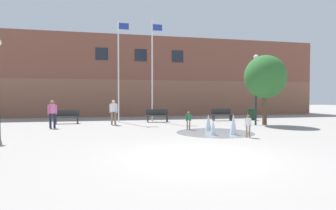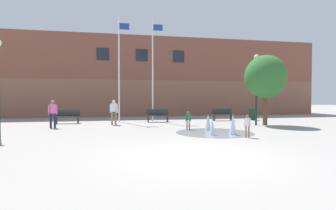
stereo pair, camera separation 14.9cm
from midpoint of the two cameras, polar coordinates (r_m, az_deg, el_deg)
The scene contains 15 objects.
ground_plane at distance 7.93m, azimuth 6.60°, elevation -11.01°, with size 100.00×100.00×0.00m, color gray.
library_building at distance 27.48m, azimuth -6.17°, elevation 5.81°, with size 36.00×6.05×7.55m.
splash_fountain at distance 13.10m, azimuth 11.08°, elevation -4.61°, with size 3.83×3.83×0.99m.
park_bench_far_left at distance 18.91m, azimuth -20.85°, elevation -2.33°, with size 1.60×0.44×0.91m.
park_bench_left_of_flagpoles at distance 18.80m, azimuth -2.04°, elevation -2.25°, with size 1.60×0.44×0.91m.
park_bench_under_left_flagpole at distance 20.35m, azimuth 11.97°, elevation -2.00°, with size 1.60×0.44×0.91m.
teen_by_trashcan at distance 16.38m, azimuth -23.57°, elevation -1.35°, with size 0.50×0.39×1.59m.
adult_watching at distance 17.10m, azimuth -11.48°, elevation -1.14°, with size 0.50×0.38×1.59m.
child_running at distance 14.26m, azimuth 4.72°, elevation -3.07°, with size 0.31×0.24×0.99m.
child_in_fountain at distance 11.94m, azimuth 17.25°, elevation -4.02°, with size 0.31×0.24×0.99m.
flagpole_left at distance 19.31m, azimuth -10.32°, elevation 8.26°, with size 0.80×0.10×7.50m.
flagpole_right at distance 19.50m, azimuth -3.05°, elevation 8.28°, with size 0.80×0.10×7.54m.
lamp_post_right_lane at distance 17.46m, azimuth 18.92°, elevation 5.19°, with size 0.32×0.32×4.46m.
trash_can at distance 21.47m, azimuth 18.02°, elevation -1.94°, with size 0.56×0.56×0.90m, color #193323.
street_tree_near_building at distance 17.73m, azimuth 20.67°, elevation 5.71°, with size 2.57×2.57×4.42m.
Camera 2 is at (-2.28, -7.39, 1.72)m, focal length 28.00 mm.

